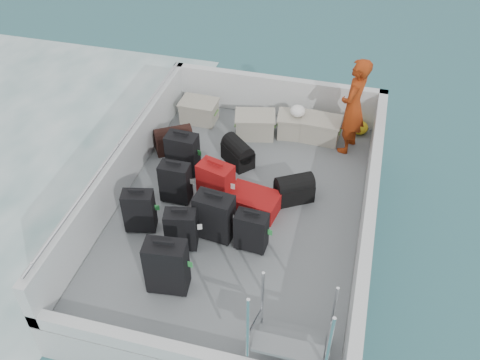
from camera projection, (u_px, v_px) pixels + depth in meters
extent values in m
plane|color=#174451|center=(240.00, 237.00, 7.90)|extent=(160.00, 160.00, 0.00)
cube|color=silver|center=(240.00, 223.00, 7.70)|extent=(3.60, 5.00, 0.60)
cube|color=slate|center=(240.00, 207.00, 7.50)|extent=(3.30, 4.70, 0.02)
cube|color=silver|center=(122.00, 167.00, 7.59)|extent=(0.14, 5.00, 0.70)
cube|color=silver|center=(369.00, 210.00, 6.93)|extent=(0.14, 5.00, 0.70)
cube|color=silver|center=(276.00, 96.00, 9.04)|extent=(3.60, 0.14, 0.70)
cube|color=silver|center=(182.00, 353.00, 5.65)|extent=(3.60, 0.14, 0.20)
cylinder|color=silver|center=(118.00, 145.00, 7.33)|extent=(0.04, 4.80, 0.04)
cube|color=black|center=(139.00, 211.00, 6.97)|extent=(0.44, 0.31, 0.62)
cube|color=black|center=(175.00, 183.00, 7.40)|extent=(0.41, 0.24, 0.62)
cube|color=black|center=(183.00, 154.00, 7.87)|extent=(0.47, 0.29, 0.65)
cube|color=black|center=(167.00, 267.00, 6.19)|extent=(0.51, 0.34, 0.73)
cube|color=black|center=(181.00, 230.00, 6.74)|extent=(0.44, 0.31, 0.59)
cube|color=#9B140B|center=(216.00, 184.00, 7.36)|extent=(0.53, 0.40, 0.65)
cube|color=black|center=(214.00, 217.00, 6.85)|extent=(0.52, 0.34, 0.67)
cube|color=black|center=(251.00, 232.00, 6.73)|extent=(0.42, 0.26, 0.57)
cube|color=#9B140B|center=(253.00, 202.00, 7.36)|extent=(0.76, 0.57, 0.27)
cube|color=#ACA795|center=(199.00, 112.00, 8.99)|extent=(0.59, 0.41, 0.35)
cube|color=#ACA795|center=(255.00, 126.00, 8.66)|extent=(0.68, 0.54, 0.36)
cube|color=#ACA795|center=(296.00, 126.00, 8.67)|extent=(0.61, 0.45, 0.35)
cube|color=#ACA795|center=(320.00, 130.00, 8.58)|extent=(0.61, 0.44, 0.36)
ellipsoid|color=gold|center=(360.00, 128.00, 8.75)|extent=(0.28, 0.26, 0.22)
ellipsoid|color=white|center=(298.00, 113.00, 8.49)|extent=(0.24, 0.24, 0.18)
imported|color=#D24313|center=(353.00, 107.00, 8.01)|extent=(0.51, 0.65, 1.56)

